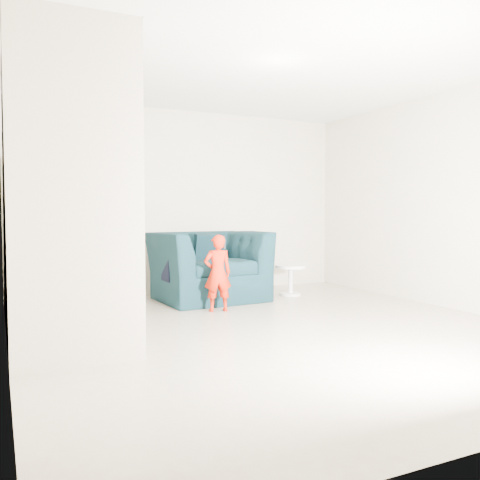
% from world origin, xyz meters
% --- Properties ---
extents(floor, '(5.50, 5.50, 0.00)m').
position_xyz_m(floor, '(0.00, 0.00, 0.00)').
color(floor, gray).
rests_on(floor, ground).
extents(ceiling, '(5.50, 5.50, 0.00)m').
position_xyz_m(ceiling, '(0.00, 0.00, 2.70)').
color(ceiling, silver).
rests_on(ceiling, back_wall).
extents(back_wall, '(5.00, 0.00, 5.00)m').
position_xyz_m(back_wall, '(0.00, 2.75, 1.35)').
color(back_wall, '#B8AF95').
rests_on(back_wall, floor).
extents(left_wall, '(0.00, 5.50, 5.50)m').
position_xyz_m(left_wall, '(-2.50, 0.00, 1.35)').
color(left_wall, '#B8AF95').
rests_on(left_wall, floor).
extents(right_wall, '(0.00, 5.50, 5.50)m').
position_xyz_m(right_wall, '(2.50, 0.00, 1.35)').
color(right_wall, '#B8AF95').
rests_on(right_wall, floor).
extents(armchair, '(1.50, 1.33, 0.93)m').
position_xyz_m(armchair, '(0.03, 1.97, 0.46)').
color(armchair, black).
rests_on(armchair, floor).
extents(toddler, '(0.37, 0.27, 0.92)m').
position_xyz_m(toddler, '(-0.18, 1.14, 0.46)').
color(toddler, '#AA3005').
rests_on(toddler, floor).
extents(side_table, '(0.44, 0.44, 0.44)m').
position_xyz_m(side_table, '(1.24, 1.79, 0.29)').
color(side_table, silver).
rests_on(side_table, floor).
extents(staircase, '(1.02, 3.03, 3.62)m').
position_xyz_m(staircase, '(-2.00, 0.55, 0.95)').
color(staircase, '#ADA089').
rests_on(staircase, floor).
extents(cushion, '(0.39, 0.19, 0.39)m').
position_xyz_m(cushion, '(0.12, 2.19, 0.71)').
color(cushion, black).
rests_on(cushion, armchair).
extents(throw, '(0.05, 0.49, 0.55)m').
position_xyz_m(throw, '(-0.61, 1.87, 0.58)').
color(throw, black).
rests_on(throw, armchair).
extents(phone, '(0.03, 0.05, 0.10)m').
position_xyz_m(phone, '(-0.11, 1.10, 0.80)').
color(phone, black).
rests_on(phone, toddler).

